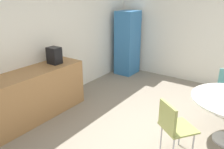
# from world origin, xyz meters

# --- Properties ---
(wall_back) EXTENTS (6.00, 0.10, 2.60)m
(wall_back) POSITION_xyz_m (0.00, 3.00, 1.30)
(wall_back) COLOR white
(wall_back) RESTS_ON ground_plane
(counter_block) EXTENTS (2.20, 0.60, 0.90)m
(counter_block) POSITION_xyz_m (-0.63, 2.65, 0.45)
(counter_block) COLOR #9E7042
(counter_block) RESTS_ON ground_plane
(locker_cabinet) EXTENTS (0.60, 0.50, 1.73)m
(locker_cabinet) POSITION_xyz_m (2.55, 2.55, 0.86)
(locker_cabinet) COLOR #3372B2
(locker_cabinet) RESTS_ON ground_plane
(chair_olive) EXTENTS (0.59, 0.59, 0.83)m
(chair_olive) POSITION_xyz_m (-0.11, 0.20, 0.52)
(chair_olive) COLOR silver
(chair_olive) RESTS_ON ground_plane
(coffee_maker) EXTENTS (0.20, 0.24, 0.32)m
(coffee_maker) POSITION_xyz_m (0.03, 2.65, 1.06)
(coffee_maker) COLOR black
(coffee_maker) RESTS_ON counter_block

